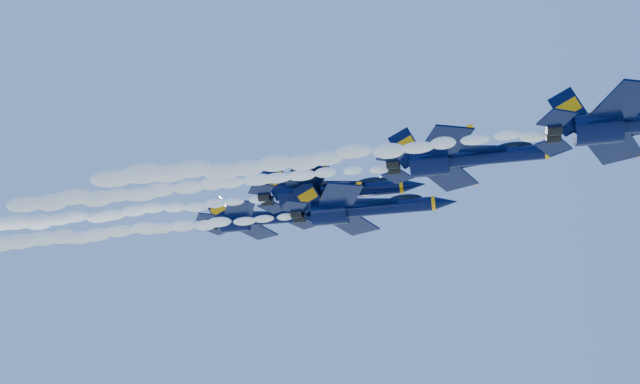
% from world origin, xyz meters
% --- Properties ---
extents(smoke_trail_jet_lead, '(39.32, 1.91, 1.72)m').
position_xyz_m(smoke_trail_jet_lead, '(-8.57, -11.66, 150.07)').
color(smoke_trail_jet_lead, white).
extents(jet_second, '(17.11, 14.04, 6.36)m').
position_xyz_m(jet_second, '(4.43, -2.99, 153.09)').
color(jet_second, black).
extents(smoke_trail_jet_second, '(39.32, 1.91, 1.72)m').
position_xyz_m(smoke_trail_jet_second, '(-22.54, -2.99, 152.69)').
color(smoke_trail_jet_second, white).
extents(jet_third, '(17.97, 14.74, 6.68)m').
position_xyz_m(jet_third, '(-7.02, 7.49, 153.37)').
color(jet_third, black).
extents(smoke_trail_jet_third, '(39.32, 2.00, 1.80)m').
position_xyz_m(smoke_trail_jet_third, '(-34.36, 7.49, 152.96)').
color(smoke_trail_jet_third, white).
extents(jet_fourth, '(18.78, 15.40, 6.98)m').
position_xyz_m(jet_fourth, '(-10.79, 8.86, 156.34)').
color(jet_fourth, black).
extents(smoke_trail_jet_fourth, '(39.32, 2.09, 1.88)m').
position_xyz_m(smoke_trail_jet_fourth, '(-38.47, 8.86, 155.93)').
color(smoke_trail_jet_fourth, white).
extents(jet_fifth, '(16.37, 13.42, 6.08)m').
position_xyz_m(jet_fifth, '(-21.59, 18.01, 157.66)').
color(jet_fifth, black).
extents(smoke_trail_jet_fifth, '(39.32, 1.82, 1.64)m').
position_xyz_m(smoke_trail_jet_fifth, '(-48.25, 18.01, 157.27)').
color(smoke_trail_jet_fifth, white).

